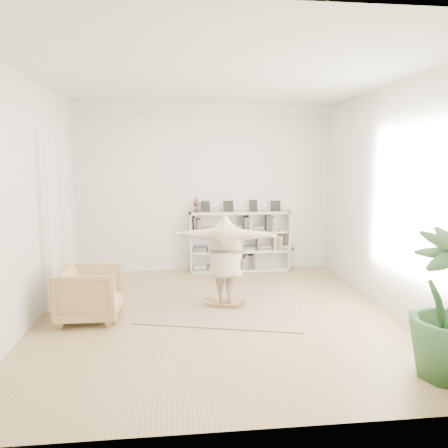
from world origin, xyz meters
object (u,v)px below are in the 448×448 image
bookshelf (239,242)px  person (225,257)px  armchair (90,294)px  rocker_board (225,303)px

bookshelf → person: size_ratio=1.24×
person → armchair: bearing=25.0°
bookshelf → armchair: bearing=-133.7°
armchair → rocker_board: bearing=-79.4°
armchair → rocker_board: (2.09, 0.37, -0.34)m
armchair → rocker_board: size_ratio=1.73×
rocker_board → person: 0.77m
bookshelf → rocker_board: size_ratio=4.25×
armchair → rocker_board: 2.15m
person → bookshelf: bearing=-88.8°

